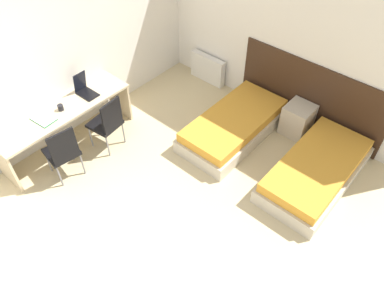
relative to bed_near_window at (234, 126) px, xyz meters
The scene contains 13 objects.
wall_back 1.53m from the bed_near_window, 89.67° to the left, with size 5.15×0.05×2.70m.
wall_left 2.70m from the bed_near_window, 149.36° to the right, with size 0.05×5.43×2.70m.
headboard_panel 1.26m from the bed_near_window, 53.21° to the left, with size 2.45×0.03×1.15m.
bed_near_window is the anchor object (origin of this frame).
bed_near_door 1.44m from the bed_near_window, ahead, with size 0.92×1.86×0.39m.
nightstand 1.02m from the bed_near_window, 44.81° to the left, with size 0.41×0.43×0.52m.
radiator 1.54m from the bed_near_window, 145.22° to the left, with size 0.72×0.12×0.51m.
desk 2.59m from the bed_near_window, 133.69° to the right, with size 0.60×2.08×0.73m.
chair_near_laptop 1.96m from the bed_near_window, 131.05° to the right, with size 0.46×0.46×0.92m.
chair_near_notebook 2.60m from the bed_near_window, 119.48° to the right, with size 0.47×0.47×0.92m.
laptop 2.36m from the bed_near_window, 142.30° to the right, with size 0.33×0.22×0.34m.
open_notebook 2.84m from the bed_near_window, 129.34° to the right, with size 0.36×0.26×0.02m.
mug 2.63m from the bed_near_window, 133.18° to the right, with size 0.08×0.08×0.09m.
Camera 1 is at (2.38, -0.29, 4.20)m, focal length 35.00 mm.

